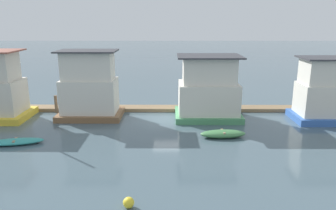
# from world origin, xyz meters

# --- Properties ---
(ground_plane) EXTENTS (200.00, 200.00, 0.00)m
(ground_plane) POSITION_xyz_m (0.00, 0.00, 0.00)
(ground_plane) COLOR #475B66
(dock_walkway) EXTENTS (42.40, 1.45, 0.30)m
(dock_walkway) POSITION_xyz_m (0.00, 2.53, 0.15)
(dock_walkway) COLOR #846B4C
(dock_walkway) RESTS_ON ground_plane
(houseboat_brown) EXTENTS (5.23, 3.47, 5.61)m
(houseboat_brown) POSITION_xyz_m (-6.51, 0.21, 2.53)
(houseboat_brown) COLOR brown
(houseboat_brown) RESTS_ON ground_plane
(houseboat_green) EXTENTS (5.41, 4.05, 5.20)m
(houseboat_green) POSITION_xyz_m (3.31, 0.18, 2.35)
(houseboat_green) COLOR #4C9360
(houseboat_green) RESTS_ON ground_plane
(houseboat_blue) EXTENTS (5.76, 3.54, 5.14)m
(houseboat_blue) POSITION_xyz_m (13.09, -0.52, 2.38)
(houseboat_blue) COLOR #3866B7
(houseboat_blue) RESTS_ON ground_plane
(dinghy_teal) EXTENTS (3.78, 1.78, 0.36)m
(dinghy_teal) POSITION_xyz_m (-10.09, -5.97, 0.18)
(dinghy_teal) COLOR teal
(dinghy_teal) RESTS_ON ground_plane
(dinghy_green) EXTENTS (3.26, 1.33, 0.52)m
(dinghy_green) POSITION_xyz_m (3.87, -4.57, 0.26)
(dinghy_green) COLOR #47844C
(dinghy_green) RESTS_ON ground_plane
(mooring_post_near_left) EXTENTS (0.26, 0.26, 1.56)m
(mooring_post_near_left) POSITION_xyz_m (-9.86, 1.55, 0.78)
(mooring_post_near_left) COLOR brown
(mooring_post_near_left) RESTS_ON ground_plane
(buoy_yellow) EXTENTS (0.50, 0.50, 0.50)m
(buoy_yellow) POSITION_xyz_m (-1.66, -13.43, 0.25)
(buoy_yellow) COLOR yellow
(buoy_yellow) RESTS_ON ground_plane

